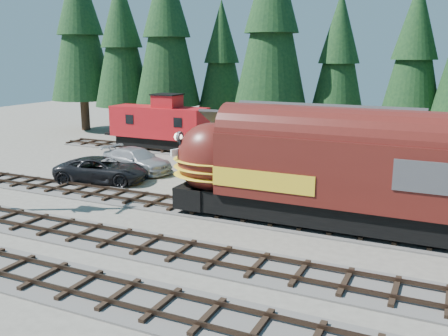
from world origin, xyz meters
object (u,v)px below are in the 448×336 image
at_px(locomotive, 320,175).
at_px(pickup_truck_b, 137,160).
at_px(depot, 313,145).
at_px(caboose, 160,124).
at_px(pickup_truck_a, 102,170).

relative_size(locomotive, pickup_truck_b, 2.84).
distance_m(depot, caboose, 17.77).
xyz_separation_m(locomotive, pickup_truck_b, (-15.34, 6.17, -1.82)).
relative_size(locomotive, caboose, 1.89).
distance_m(caboose, pickup_truck_a, 11.82).
bearing_deg(pickup_truck_a, depot, -90.58).
relative_size(depot, locomotive, 0.75).
distance_m(depot, pickup_truck_a, 14.26).
xyz_separation_m(caboose, pickup_truck_b, (2.92, -7.83, -1.49)).
relative_size(pickup_truck_a, pickup_truck_b, 1.03).
xyz_separation_m(caboose, pickup_truck_a, (2.56, -11.45, -1.50)).
distance_m(locomotive, pickup_truck_a, 16.01).
xyz_separation_m(pickup_truck_a, pickup_truck_b, (0.36, 3.62, 0.01)).
height_order(depot, locomotive, depot).
relative_size(locomotive, pickup_truck_a, 2.75).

